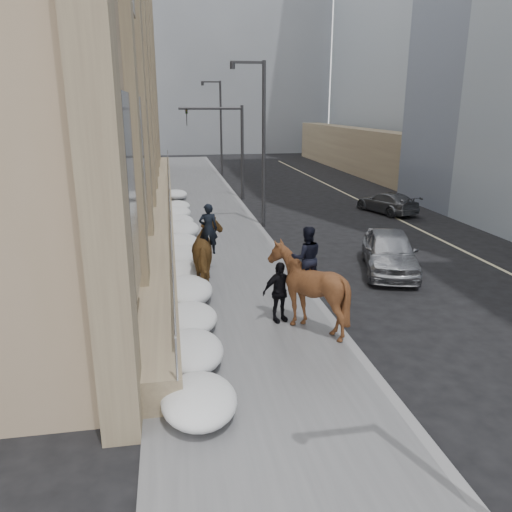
{
  "coord_description": "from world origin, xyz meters",
  "views": [
    {
      "loc": [
        -1.76,
        -10.6,
        5.95
      ],
      "look_at": [
        0.65,
        3.28,
        1.7
      ],
      "focal_mm": 35.0,
      "sensor_mm": 36.0,
      "label": 1
    }
  ],
  "objects_px": {
    "mounted_horse_left": "(209,251)",
    "pedestrian": "(279,292)",
    "car_grey": "(387,203)",
    "mounted_horse_right": "(307,285)",
    "car_silver": "(390,251)"
  },
  "relations": [
    {
      "from": "pedestrian",
      "to": "car_silver",
      "type": "bearing_deg",
      "value": 21.71
    },
    {
      "from": "mounted_horse_left",
      "to": "mounted_horse_right",
      "type": "distance_m",
      "value": 4.66
    },
    {
      "from": "mounted_horse_right",
      "to": "car_grey",
      "type": "bearing_deg",
      "value": -117.68
    },
    {
      "from": "mounted_horse_right",
      "to": "pedestrian",
      "type": "height_order",
      "value": "mounted_horse_right"
    },
    {
      "from": "mounted_horse_left",
      "to": "pedestrian",
      "type": "height_order",
      "value": "mounted_horse_left"
    },
    {
      "from": "mounted_horse_right",
      "to": "mounted_horse_left",
      "type": "bearing_deg",
      "value": -57.1
    },
    {
      "from": "mounted_horse_left",
      "to": "mounted_horse_right",
      "type": "height_order",
      "value": "mounted_horse_right"
    },
    {
      "from": "mounted_horse_left",
      "to": "pedestrian",
      "type": "xyz_separation_m",
      "value": [
        1.66,
        -3.48,
        -0.26
      ]
    },
    {
      "from": "mounted_horse_left",
      "to": "car_grey",
      "type": "xyz_separation_m",
      "value": [
        11.12,
        10.56,
        -0.65
      ]
    },
    {
      "from": "car_silver",
      "to": "car_grey",
      "type": "height_order",
      "value": "car_silver"
    },
    {
      "from": "mounted_horse_left",
      "to": "car_grey",
      "type": "bearing_deg",
      "value": -135.4
    },
    {
      "from": "car_grey",
      "to": "pedestrian",
      "type": "bearing_deg",
      "value": 38.55
    },
    {
      "from": "mounted_horse_right",
      "to": "car_grey",
      "type": "relative_size",
      "value": 0.68
    },
    {
      "from": "mounted_horse_right",
      "to": "pedestrian",
      "type": "relative_size",
      "value": 1.63
    },
    {
      "from": "mounted_horse_left",
      "to": "mounted_horse_right",
      "type": "bearing_deg",
      "value": 120.54
    }
  ]
}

